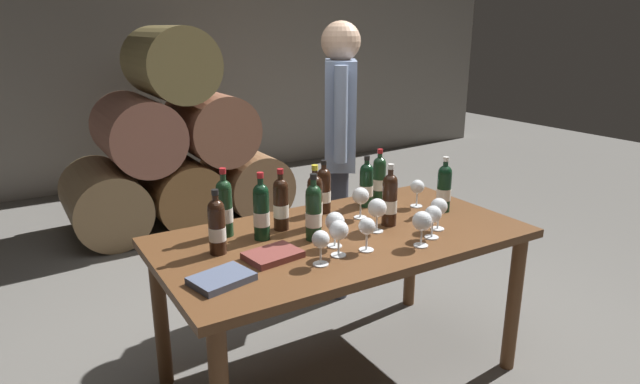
% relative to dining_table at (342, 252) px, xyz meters
% --- Properties ---
extents(ground_plane, '(14.00, 14.00, 0.00)m').
position_rel_dining_table_xyz_m(ground_plane, '(0.00, 0.00, -0.67)').
color(ground_plane, '#66635E').
extents(cellar_back_wall, '(10.00, 0.24, 2.80)m').
position_rel_dining_table_xyz_m(cellar_back_wall, '(0.00, 4.20, 0.73)').
color(cellar_back_wall, gray).
rests_on(cellar_back_wall, ground_plane).
extents(barrel_stack, '(1.86, 0.90, 1.69)m').
position_rel_dining_table_xyz_m(barrel_stack, '(0.00, 2.60, -0.01)').
color(barrel_stack, olive).
rests_on(barrel_stack, ground_plane).
extents(dining_table, '(1.70, 0.90, 0.76)m').
position_rel_dining_table_xyz_m(dining_table, '(0.00, 0.00, 0.00)').
color(dining_table, brown).
rests_on(dining_table, ground_plane).
extents(wine_bottle_0, '(0.07, 0.07, 0.30)m').
position_rel_dining_table_xyz_m(wine_bottle_0, '(-0.21, 0.20, 0.22)').
color(wine_bottle_0, black).
rests_on(wine_bottle_0, dining_table).
extents(wine_bottle_1, '(0.07, 0.07, 0.31)m').
position_rel_dining_table_xyz_m(wine_bottle_1, '(-0.35, 0.13, 0.23)').
color(wine_bottle_1, black).
rests_on(wine_bottle_1, dining_table).
extents(wine_bottle_2, '(0.07, 0.07, 0.30)m').
position_rel_dining_table_xyz_m(wine_bottle_2, '(0.26, -0.02, 0.22)').
color(wine_bottle_2, black).
rests_on(wine_bottle_2, dining_table).
extents(wine_bottle_3, '(0.07, 0.07, 0.29)m').
position_rel_dining_table_xyz_m(wine_bottle_3, '(0.63, 0.00, 0.22)').
color(wine_bottle_3, black).
rests_on(wine_bottle_3, dining_table).
extents(wine_bottle_4, '(0.07, 0.07, 0.28)m').
position_rel_dining_table_xyz_m(wine_bottle_4, '(0.09, 0.30, 0.21)').
color(wine_bottle_4, black).
rests_on(wine_bottle_4, dining_table).
extents(wine_bottle_5, '(0.07, 0.07, 0.31)m').
position_rel_dining_table_xyz_m(wine_bottle_5, '(-0.07, 0.14, 0.22)').
color(wine_bottle_5, black).
rests_on(wine_bottle_5, dining_table).
extents(wine_bottle_6, '(0.07, 0.07, 0.31)m').
position_rel_dining_table_xyz_m(wine_bottle_6, '(-0.15, 0.01, 0.22)').
color(wine_bottle_6, '#19381E').
rests_on(wine_bottle_6, dining_table).
extents(wine_bottle_7, '(0.07, 0.07, 0.32)m').
position_rel_dining_table_xyz_m(wine_bottle_7, '(-0.47, 0.26, 0.23)').
color(wine_bottle_7, '#19381E').
rests_on(wine_bottle_7, dining_table).
extents(wine_bottle_8, '(0.07, 0.07, 0.29)m').
position_rel_dining_table_xyz_m(wine_bottle_8, '(0.46, 0.32, 0.22)').
color(wine_bottle_8, '#19381E').
rests_on(wine_bottle_8, dining_table).
extents(wine_bottle_9, '(0.07, 0.07, 0.28)m').
position_rel_dining_table_xyz_m(wine_bottle_9, '(-0.57, 0.08, 0.21)').
color(wine_bottle_9, black).
rests_on(wine_bottle_9, dining_table).
extents(wine_bottle_10, '(0.07, 0.07, 0.28)m').
position_rel_dining_table_xyz_m(wine_bottle_10, '(0.33, 0.27, 0.21)').
color(wine_bottle_10, black).
rests_on(wine_bottle_10, dining_table).
extents(wine_glass_0, '(0.08, 0.08, 0.16)m').
position_rel_dining_table_xyz_m(wine_glass_0, '(-0.11, -0.11, 0.20)').
color(wine_glass_0, white).
rests_on(wine_glass_0, dining_table).
extents(wine_glass_1, '(0.07, 0.07, 0.15)m').
position_rel_dining_table_xyz_m(wine_glass_1, '(-0.02, -0.22, 0.20)').
color(wine_glass_1, white).
rests_on(wine_glass_1, dining_table).
extents(wine_glass_2, '(0.09, 0.09, 0.16)m').
position_rel_dining_table_xyz_m(wine_glass_2, '(0.20, 0.13, 0.20)').
color(wine_glass_2, white).
rests_on(wine_glass_2, dining_table).
extents(wine_glass_3, '(0.07, 0.07, 0.15)m').
position_rel_dining_table_xyz_m(wine_glass_3, '(-0.26, -0.24, 0.20)').
color(wine_glass_3, white).
rests_on(wine_glass_3, dining_table).
extents(wine_glass_4, '(0.09, 0.09, 0.16)m').
position_rel_dining_table_xyz_m(wine_glass_4, '(0.15, -0.06, 0.21)').
color(wine_glass_4, white).
rests_on(wine_glass_4, dining_table).
extents(wine_glass_5, '(0.08, 0.08, 0.16)m').
position_rel_dining_table_xyz_m(wine_glass_5, '(-0.15, -0.20, 0.20)').
color(wine_glass_5, white).
rests_on(wine_glass_5, dining_table).
extents(wine_glass_6, '(0.09, 0.09, 0.16)m').
position_rel_dining_table_xyz_m(wine_glass_6, '(0.21, -0.30, 0.20)').
color(wine_glass_6, white).
rests_on(wine_glass_6, dining_table).
extents(wine_glass_7, '(0.07, 0.07, 0.15)m').
position_rel_dining_table_xyz_m(wine_glass_7, '(0.56, 0.13, 0.20)').
color(wine_glass_7, white).
rests_on(wine_glass_7, dining_table).
extents(wine_glass_8, '(0.08, 0.08, 0.15)m').
position_rel_dining_table_xyz_m(wine_glass_8, '(0.32, -0.25, 0.20)').
color(wine_glass_8, white).
rests_on(wine_glass_8, dining_table).
extents(wine_glass_9, '(0.08, 0.08, 0.15)m').
position_rel_dining_table_xyz_m(wine_glass_9, '(0.42, -0.19, 0.20)').
color(wine_glass_9, white).
rests_on(wine_glass_9, dining_table).
extents(tasting_notebook, '(0.24, 0.19, 0.03)m').
position_rel_dining_table_xyz_m(tasting_notebook, '(-0.40, -0.08, 0.11)').
color(tasting_notebook, brown).
rests_on(tasting_notebook, dining_table).
extents(leather_ledger, '(0.25, 0.21, 0.03)m').
position_rel_dining_table_xyz_m(leather_ledger, '(-0.66, -0.18, 0.11)').
color(leather_ledger, '#4C5670').
rests_on(leather_ledger, dining_table).
extents(sommelier_presenting, '(0.32, 0.43, 1.72)m').
position_rel_dining_table_xyz_m(sommelier_presenting, '(0.47, 0.75, 0.37)').
color(sommelier_presenting, '#383842').
rests_on(sommelier_presenting, ground_plane).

